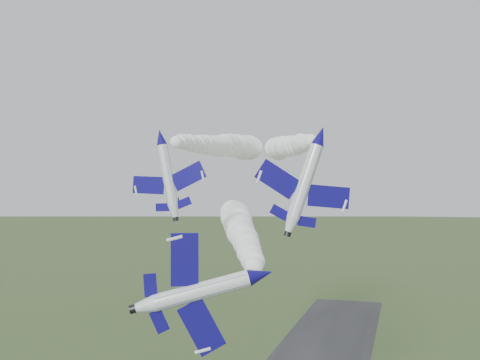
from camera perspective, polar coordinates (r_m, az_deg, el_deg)
name	(u,v)px	position (r m, az deg, el deg)	size (l,w,h in m)	color
jet_lead	(261,275)	(44.70, 2.29, -10.07)	(5.85, 11.67, 9.69)	white
smoke_trail_jet_lead	(240,229)	(79.50, 0.04, -5.30)	(5.23, 64.88, 5.23)	white
jet_pair_left	(160,137)	(72.32, -8.51, 4.56)	(10.18, 12.46, 3.53)	white
smoke_trail_jet_pair_left	(223,145)	(101.84, -1.85, 3.71)	(5.46, 56.62, 5.46)	white
jet_pair_right	(321,136)	(66.71, 8.59, 4.71)	(11.44, 13.91, 4.68)	white
smoke_trail_jet_pair_right	(289,146)	(98.52, 5.27, 3.62)	(4.74, 56.34, 4.74)	white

